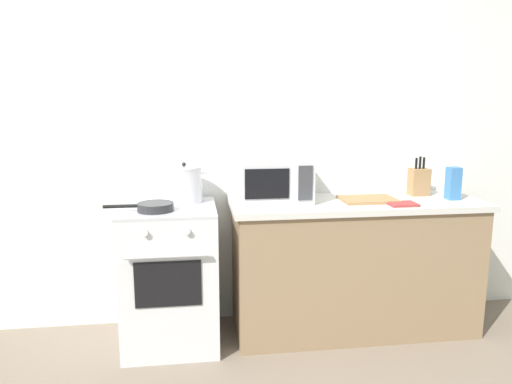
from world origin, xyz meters
The scene contains 11 objects.
back_wall centered at (0.30, 0.97, 1.25)m, with size 4.40×0.10×2.50m, color silver.
lower_cabinet_right centered at (0.90, 0.62, 0.44)m, with size 1.64×0.56×0.88m, color #8C7051.
countertop_right centered at (0.90, 0.62, 0.90)m, with size 1.70×0.60×0.04m, color beige.
stove centered at (-0.35, 0.60, 0.46)m, with size 0.60×0.64×0.92m.
stock_pot centered at (-0.24, 0.73, 1.04)m, with size 0.32×0.24×0.27m.
frying_pan centered at (-0.43, 0.49, 0.95)m, with size 0.42×0.22×0.05m.
microwave centered at (0.33, 0.68, 1.07)m, with size 0.50×0.37×0.30m.
cutting_board centered at (0.97, 0.60, 0.93)m, with size 0.36×0.26×0.02m, color #997047.
knife_block centered at (1.40, 0.74, 1.02)m, with size 0.13×0.10×0.28m.
pasta_box centered at (1.56, 0.57, 1.03)m, with size 0.08×0.08×0.22m, color teal.
oven_mitt centered at (1.14, 0.44, 0.93)m, with size 0.18×0.14×0.02m, color #993333.
Camera 1 is at (-0.20, -2.41, 1.58)m, focal length 33.63 mm.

